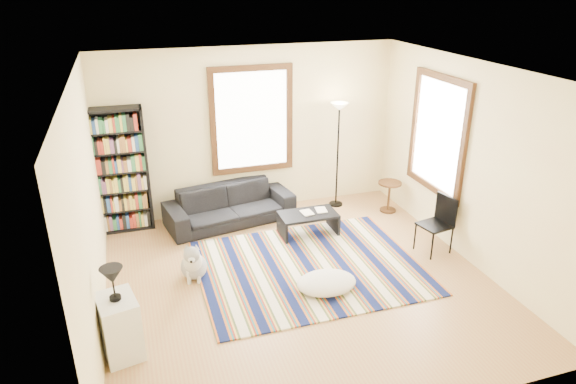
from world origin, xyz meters
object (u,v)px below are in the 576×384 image
object	(u,v)px
sofa	(230,205)
side_table	(389,197)
dog	(193,259)
bookshelf	(119,171)
white_cabinet	(120,327)
floor_cushion	(326,283)
folding_chair	(435,225)
floor_lamp	(338,156)
coffee_table	(308,224)

from	to	relation	value
sofa	side_table	world-z (taller)	sofa
dog	bookshelf	bearing A→B (deg)	126.09
white_cabinet	dog	bearing A→B (deg)	41.91
floor_cushion	white_cabinet	size ratio (longest dim) A/B	1.14
dog	folding_chair	bearing A→B (deg)	4.73
bookshelf	floor_lamp	xyz separation A→B (m)	(3.62, -0.17, -0.07)
floor_lamp	folding_chair	size ratio (longest dim) A/B	2.16
dog	floor_lamp	bearing A→B (deg)	41.22
bookshelf	white_cabinet	world-z (taller)	bookshelf
sofa	bookshelf	size ratio (longest dim) A/B	1.04
side_table	folding_chair	xyz separation A→B (m)	(-0.05, -1.48, 0.16)
floor_lamp	coffee_table	bearing A→B (deg)	-133.41
floor_lamp	dog	distance (m)	3.28
coffee_table	floor_lamp	xyz separation A→B (m)	(0.86, 0.91, 0.75)
floor_cushion	white_cabinet	bearing A→B (deg)	-169.52
folding_chair	floor_lamp	bearing A→B (deg)	98.29
floor_cushion	sofa	bearing A→B (deg)	108.49
coffee_table	side_table	bearing A→B (deg)	13.40
coffee_table	side_table	size ratio (longest dim) A/B	1.67
floor_lamp	side_table	xyz separation A→B (m)	(0.77, -0.52, -0.66)
bookshelf	white_cabinet	bearing A→B (deg)	-92.06
bookshelf	floor_lamp	distance (m)	3.62
side_table	dog	size ratio (longest dim) A/B	0.97
sofa	folding_chair	world-z (taller)	folding_chair
sofa	side_table	xyz separation A→B (m)	(2.72, -0.42, -0.03)
coffee_table	dog	xyz separation A→B (m)	(-1.91, -0.72, 0.10)
bookshelf	folding_chair	bearing A→B (deg)	-26.53
coffee_table	dog	size ratio (longest dim) A/B	1.62
floor_cushion	dog	size ratio (longest dim) A/B	1.44
side_table	white_cabinet	world-z (taller)	white_cabinet
floor_lamp	folding_chair	world-z (taller)	floor_lamp
side_table	white_cabinet	bearing A→B (deg)	-151.79
coffee_table	floor_cushion	xyz separation A→B (m)	(-0.30, -1.55, -0.08)
dog	floor_cushion	bearing A→B (deg)	-16.55
bookshelf	coffee_table	distance (m)	3.07
folding_chair	white_cabinet	xyz separation A→B (m)	(-4.45, -0.94, -0.08)
floor_lamp	folding_chair	xyz separation A→B (m)	(0.72, -2.00, -0.50)
bookshelf	coffee_table	xyz separation A→B (m)	(2.76, -1.08, -0.82)
floor_cushion	folding_chair	xyz separation A→B (m)	(1.88, 0.46, 0.33)
folding_chair	dog	xyz separation A→B (m)	(-3.49, 0.37, -0.15)
white_cabinet	dog	distance (m)	1.62
floor_cushion	coffee_table	bearing A→B (deg)	79.02
folding_chair	white_cabinet	world-z (taller)	folding_chair
floor_cushion	floor_lamp	bearing A→B (deg)	64.75
coffee_table	floor_cushion	distance (m)	1.58
bookshelf	folding_chair	size ratio (longest dim) A/B	2.33
bookshelf	white_cabinet	distance (m)	3.17
floor_lamp	white_cabinet	distance (m)	4.78
coffee_table	white_cabinet	xyz separation A→B (m)	(-2.87, -2.03, 0.17)
dog	sofa	bearing A→B (deg)	72.55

